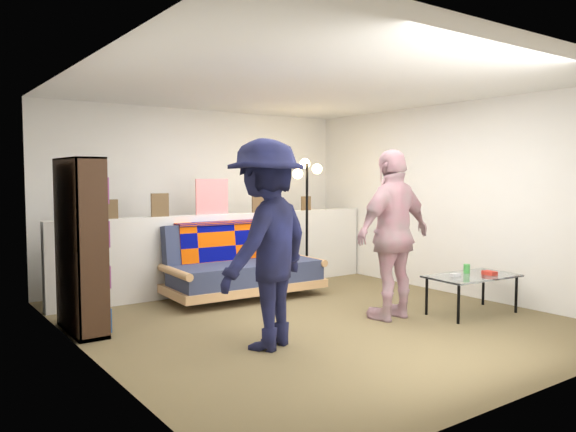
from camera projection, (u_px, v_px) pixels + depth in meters
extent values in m
plane|color=brown|center=(310.00, 318.00, 5.86)|extent=(5.00, 5.00, 0.00)
cube|color=silver|center=(200.00, 197.00, 7.81)|extent=(4.50, 0.10, 2.40)
cube|color=silver|center=(88.00, 212.00, 4.48)|extent=(0.10, 5.00, 2.40)
cube|color=silver|center=(451.00, 199.00, 7.09)|extent=(0.10, 5.00, 2.40)
cube|color=white|center=(311.00, 86.00, 5.70)|extent=(4.50, 5.00, 0.10)
cube|color=silver|center=(226.00, 252.00, 7.29)|extent=(4.45, 0.15, 1.00)
cube|color=brown|center=(110.00, 209.00, 6.36)|extent=(0.18, 0.02, 0.22)
cube|color=brown|center=(160.00, 205.00, 6.71)|extent=(0.22, 0.02, 0.28)
cube|color=white|center=(212.00, 197.00, 7.11)|extent=(0.45, 0.02, 0.45)
cube|color=brown|center=(259.00, 203.00, 7.52)|extent=(0.20, 0.02, 0.26)
cube|color=brown|center=(306.00, 203.00, 7.99)|extent=(0.16, 0.02, 0.20)
cube|color=tan|center=(245.00, 286.00, 6.84)|extent=(1.94, 0.93, 0.10)
cube|color=#303957|center=(247.00, 272.00, 6.79)|extent=(1.83, 0.77, 0.24)
cube|color=#303957|center=(232.00, 245.00, 7.08)|extent=(1.81, 0.31, 0.57)
cylinder|color=tan|center=(175.00, 272.00, 6.33)|extent=(0.12, 0.86, 0.09)
cylinder|color=tan|center=(305.00, 259.00, 7.32)|extent=(0.12, 0.86, 0.09)
cube|color=#050A73|center=(235.00, 245.00, 7.01)|extent=(1.46, 0.16, 0.52)
cube|color=#050A73|center=(230.00, 222.00, 7.10)|extent=(1.46, 0.31, 0.03)
sphere|color=#D56112|center=(278.00, 248.00, 7.02)|extent=(0.30, 0.30, 0.30)
cube|color=#321D10|center=(66.00, 247.00, 5.23)|extent=(0.02, 0.83, 1.65)
cube|color=#321D10|center=(93.00, 250.00, 4.98)|extent=(0.28, 0.02, 1.65)
cube|color=#321D10|center=(69.00, 242.00, 5.63)|extent=(0.28, 0.02, 1.65)
cube|color=#321D10|center=(78.00, 159.00, 5.25)|extent=(0.28, 0.83, 0.02)
cube|color=#321D10|center=(83.00, 329.00, 5.36)|extent=(0.28, 0.83, 0.04)
cube|color=#321D10|center=(82.00, 286.00, 5.33)|extent=(0.28, 0.79, 0.02)
cube|color=#321D10|center=(81.00, 246.00, 5.31)|extent=(0.28, 0.79, 0.02)
cube|color=#321D10|center=(80.00, 205.00, 5.28)|extent=(0.28, 0.79, 0.02)
cube|color=#B12331|center=(84.00, 312.00, 5.36)|extent=(0.20, 0.77, 0.28)
cube|color=#2564A3|center=(83.00, 270.00, 5.33)|extent=(0.20, 0.77, 0.26)
cube|color=gold|center=(82.00, 230.00, 5.31)|extent=(0.20, 0.77, 0.28)
cube|color=#2D7C4C|center=(81.00, 189.00, 5.28)|extent=(0.20, 0.77, 0.26)
cylinder|color=black|center=(458.00, 304.00, 5.63)|extent=(0.03, 0.03, 0.40)
cylinder|color=black|center=(516.00, 294.00, 6.09)|extent=(0.03, 0.03, 0.40)
cylinder|color=black|center=(427.00, 296.00, 6.00)|extent=(0.03, 0.03, 0.40)
cylinder|color=black|center=(483.00, 288.00, 6.47)|extent=(0.03, 0.03, 0.40)
cube|color=silver|center=(472.00, 276.00, 6.03)|extent=(1.04, 0.62, 0.02)
cube|color=silver|center=(456.00, 275.00, 5.97)|extent=(0.12, 0.06, 0.03)
cube|color=red|center=(490.00, 273.00, 6.06)|extent=(0.11, 0.15, 0.04)
cylinder|color=green|center=(467.00, 269.00, 6.16)|extent=(0.08, 0.08, 0.10)
cylinder|color=black|center=(307.00, 283.00, 7.77)|extent=(0.28, 0.28, 0.03)
cylinder|color=black|center=(307.00, 224.00, 7.71)|extent=(0.04, 0.04, 1.66)
sphere|color=#FFC672|center=(298.00, 174.00, 7.66)|extent=(0.14, 0.14, 0.14)
sphere|color=#FFC672|center=(317.00, 169.00, 7.68)|extent=(0.14, 0.14, 0.14)
sphere|color=#FFC672|center=(305.00, 163.00, 7.77)|extent=(0.14, 0.14, 0.14)
imported|color=black|center=(267.00, 244.00, 4.82)|extent=(1.34, 1.10, 1.80)
imported|color=pink|center=(394.00, 235.00, 5.80)|extent=(1.06, 0.51, 1.76)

